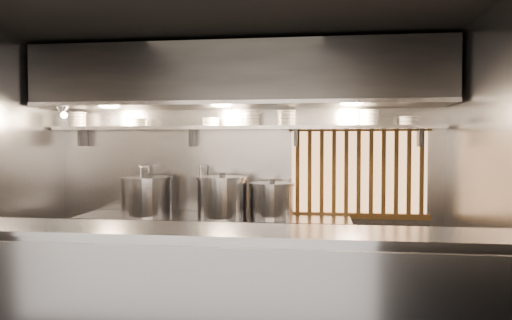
% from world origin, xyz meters
% --- Properties ---
extents(ceiling, '(4.50, 4.50, 0.00)m').
position_xyz_m(ceiling, '(0.00, 0.00, 2.80)').
color(ceiling, black).
rests_on(ceiling, wall_back).
extents(wall_back, '(4.50, 0.00, 4.50)m').
position_xyz_m(wall_back, '(0.00, 1.50, 1.40)').
color(wall_back, gray).
rests_on(wall_back, floor).
extents(wall_right, '(0.00, 3.00, 3.00)m').
position_xyz_m(wall_right, '(2.25, 0.00, 1.40)').
color(wall_right, gray).
rests_on(wall_right, floor).
extents(serving_counter, '(4.50, 0.56, 1.13)m').
position_xyz_m(serving_counter, '(0.00, -0.96, 0.57)').
color(serving_counter, '#9F9FA4').
rests_on(serving_counter, floor).
extents(cooking_bench, '(3.00, 0.70, 0.90)m').
position_xyz_m(cooking_bench, '(-0.30, 1.13, 0.45)').
color(cooking_bench, '#9F9FA4').
rests_on(cooking_bench, floor).
extents(bowl_shelf, '(4.40, 0.34, 0.04)m').
position_xyz_m(bowl_shelf, '(0.00, 1.32, 1.88)').
color(bowl_shelf, '#9F9FA4').
rests_on(bowl_shelf, wall_back).
extents(exhaust_hood, '(4.40, 0.81, 0.65)m').
position_xyz_m(exhaust_hood, '(0.00, 1.10, 2.42)').
color(exhaust_hood, '#2D2D30').
rests_on(exhaust_hood, ceiling).
extents(wood_screen, '(1.56, 0.09, 1.04)m').
position_xyz_m(wood_screen, '(1.30, 1.45, 1.38)').
color(wood_screen, '#FFB572').
rests_on(wood_screen, wall_back).
extents(faucet_left, '(0.04, 0.30, 0.50)m').
position_xyz_m(faucet_left, '(-1.15, 1.37, 1.31)').
color(faucet_left, silver).
rests_on(faucet_left, wall_back).
extents(faucet_right, '(0.04, 0.30, 0.50)m').
position_xyz_m(faucet_right, '(-0.45, 1.37, 1.31)').
color(faucet_right, silver).
rests_on(faucet_right, wall_back).
extents(heat_lamp, '(0.25, 0.35, 0.20)m').
position_xyz_m(heat_lamp, '(-1.90, 0.85, 2.07)').
color(heat_lamp, '#9F9FA4').
rests_on(heat_lamp, exhaust_hood).
extents(pendant_bulb, '(0.09, 0.09, 0.19)m').
position_xyz_m(pendant_bulb, '(-0.10, 1.20, 1.96)').
color(pendant_bulb, '#2D2D30').
rests_on(pendant_bulb, exhaust_hood).
extents(stock_pot_left, '(0.60, 0.60, 0.47)m').
position_xyz_m(stock_pot_left, '(-1.05, 1.11, 1.12)').
color(stock_pot_left, '#9F9FA4').
rests_on(stock_pot_left, cooking_bench).
extents(stock_pot_mid, '(0.74, 0.74, 0.48)m').
position_xyz_m(stock_pot_mid, '(-0.19, 1.09, 1.12)').
color(stock_pot_mid, '#9F9FA4').
rests_on(stock_pot_mid, cooking_bench).
extents(stock_pot_right, '(0.65, 0.65, 0.42)m').
position_xyz_m(stock_pot_right, '(0.36, 1.15, 1.09)').
color(stock_pot_right, '#9F9FA4').
rests_on(stock_pot_right, cooking_bench).
extents(bowl_stack_0, '(0.21, 0.21, 0.17)m').
position_xyz_m(bowl_stack_0, '(-1.97, 1.32, 1.98)').
color(bowl_stack_0, white).
rests_on(bowl_stack_0, bowl_shelf).
extents(bowl_stack_1, '(0.22, 0.22, 0.09)m').
position_xyz_m(bowl_stack_1, '(-1.18, 1.32, 1.95)').
color(bowl_stack_1, white).
rests_on(bowl_stack_1, bowl_shelf).
extents(bowl_stack_2, '(0.21, 0.21, 0.09)m').
position_xyz_m(bowl_stack_2, '(-0.37, 1.32, 1.95)').
color(bowl_stack_2, white).
rests_on(bowl_stack_2, bowl_shelf).
extents(bowl_stack_3, '(0.22, 0.22, 0.17)m').
position_xyz_m(bowl_stack_3, '(0.09, 1.32, 1.98)').
color(bowl_stack_3, white).
rests_on(bowl_stack_3, bowl_shelf).
extents(bowl_stack_4, '(0.22, 0.22, 0.17)m').
position_xyz_m(bowl_stack_4, '(0.50, 1.32, 1.98)').
color(bowl_stack_4, white).
rests_on(bowl_stack_4, bowl_shelf).
extents(bowl_stack_5, '(0.22, 0.22, 0.17)m').
position_xyz_m(bowl_stack_5, '(1.40, 1.32, 1.98)').
color(bowl_stack_5, white).
rests_on(bowl_stack_5, bowl_shelf).
extents(bowl_stack_6, '(0.22, 0.22, 0.09)m').
position_xyz_m(bowl_stack_6, '(1.83, 1.32, 1.95)').
color(bowl_stack_6, white).
rests_on(bowl_stack_6, bowl_shelf).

